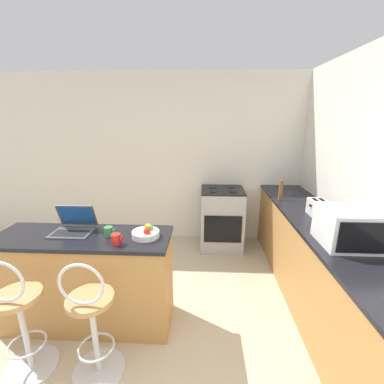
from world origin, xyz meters
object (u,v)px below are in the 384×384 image
Objects in this scene: toaster at (319,209)px; microwave at (354,227)px; stove_range at (222,219)px; bar_stool_near at (20,320)px; mug_blue at (311,203)px; mug_green at (109,232)px; fruit_bowl at (146,233)px; bar_stool_far at (92,322)px; laptop at (74,225)px; mug_red at (116,239)px; pepper_mill at (281,190)px.

microwave is at bearing -89.66° from toaster.
stove_range is (-0.95, 1.03, -0.55)m from toaster.
bar_stool_near is 10.50× the size of mug_blue.
mug_green is at bearing 45.30° from bar_stool_near.
stove_range is 10.08× the size of mug_green.
microwave is 1.74m from fruit_bowl.
bar_stool_far is 3.69× the size of toaster.
stove_range is at bearing 63.21° from bar_stool_far.
laptop reaches higher than mug_blue.
mug_green is 2.29m from mug_blue.
toaster is at bearing 18.62° from fruit_bowl.
bar_stool_near reaches higher than stove_range.
toaster is (2.43, 0.50, 0.03)m from laptop.
bar_stool_near is 0.90m from mug_red.
mug_red is at bearing -26.32° from laptop.
mug_red is 0.40× the size of fruit_bowl.
fruit_bowl is 2.62× the size of mug_green.
mug_blue is at bearing 27.93° from mug_red.
microwave is 5.60× the size of mug_green.
stove_range is (1.48, 1.53, -0.52)m from laptop.
pepper_mill is at bearing 38.03° from fruit_bowl.
mug_green is (0.53, 0.53, 0.49)m from bar_stool_near.
stove_range is 3.85× the size of fruit_bowl.
mug_green is at bearing -164.12° from toaster.
laptop reaches higher than stove_range.
mug_green is at bearing 128.73° from mug_red.
fruit_bowl is (0.86, 0.54, 0.48)m from bar_stool_near.
microwave reaches higher than mug_blue.
stove_range is (-0.96, 1.68, -0.62)m from microwave.
laptop is at bearing 75.28° from bar_stool_near.
bar_stool_far is at bearing -103.35° from mug_red.
mug_green reaches higher than stove_range.
laptop reaches higher than mug_red.
stove_range is at bearing 52.73° from bar_stool_near.
mug_blue is at bearing 27.07° from fruit_bowl.
stove_range is 1.32m from mug_blue.
stove_range is at bearing 55.55° from mug_green.
fruit_bowl is at bearing -115.72° from stove_range.
fruit_bowl is 1.89m from pepper_mill.
stove_range is at bearing 132.70° from toaster.
mug_blue is (0.99, -0.71, 0.51)m from stove_range.
mug_blue is (0.03, 0.96, -0.11)m from microwave.
bar_stool_far is at bearing -136.58° from pepper_mill.
toaster is 2.84× the size of mug_blue.
mug_red is (0.64, 0.39, 0.49)m from bar_stool_near.
mug_green is (-0.02, 0.53, 0.49)m from bar_stool_far.
bar_stool_near is at bearing -144.09° from pepper_mill.
toaster is (-0.00, 0.64, -0.07)m from microwave.
fruit_bowl is at bearing 0.68° from mug_green.
microwave is 0.65m from toaster.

